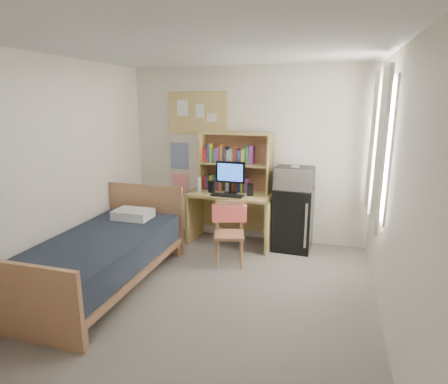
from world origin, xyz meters
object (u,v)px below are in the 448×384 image
(desk, at_px, (232,218))
(speaker_right, at_px, (250,190))
(desk_fan, at_px, (296,156))
(microwave, at_px, (295,178))
(speaker_left, at_px, (211,187))
(bulletin_board, at_px, (198,113))
(monitor, at_px, (230,179))
(mini_fridge, at_px, (293,218))
(bed, at_px, (102,262))
(desk_chair, at_px, (229,234))

(desk, height_order, speaker_right, speaker_right)
(desk, distance_m, desk_fan, 1.33)
(microwave, bearing_deg, speaker_left, -174.30)
(bulletin_board, relative_size, monitor, 2.03)
(desk, relative_size, desk_fan, 4.04)
(monitor, relative_size, speaker_left, 2.70)
(mini_fridge, height_order, speaker_left, speaker_left)
(speaker_left, xyz_separation_m, speaker_right, (0.60, -0.04, 0.00))
(desk, relative_size, bed, 0.58)
(bed, height_order, desk_fan, desk_fan)
(speaker_right, height_order, microwave, microwave)
(desk_fan, bearing_deg, desk, -175.75)
(microwave, bearing_deg, desk_fan, 0.00)
(speaker_left, xyz_separation_m, desk_fan, (1.21, 0.06, 0.50))
(desk, height_order, desk_chair, desk_chair)
(microwave, distance_m, desk_fan, 0.30)
(monitor, distance_m, speaker_right, 0.33)
(bulletin_board, height_order, speaker_right, bulletin_board)
(mini_fridge, bearing_deg, desk_fan, -90.00)
(monitor, distance_m, microwave, 0.92)
(monitor, height_order, microwave, monitor)
(desk_fan, bearing_deg, desk_chair, -131.71)
(microwave, bearing_deg, bed, -136.11)
(speaker_left, bearing_deg, bed, -111.07)
(desk_chair, distance_m, microwave, 1.24)
(monitor, distance_m, speaker_left, 0.33)
(speaker_left, relative_size, speaker_right, 0.98)
(speaker_right, bearing_deg, desk_fan, 13.77)
(bulletin_board, bearing_deg, speaker_left, -47.37)
(desk_chair, height_order, bed, desk_chair)
(mini_fridge, height_order, monitor, monitor)
(mini_fridge, bearing_deg, desk_chair, -131.00)
(desk_chair, bearing_deg, monitor, 89.14)
(monitor, distance_m, desk_fan, 0.98)
(bulletin_board, height_order, desk, bulletin_board)
(desk, xyz_separation_m, microwave, (0.91, 0.02, 0.67))
(mini_fridge, bearing_deg, bulletin_board, 172.70)
(bulletin_board, relative_size, speaker_left, 5.48)
(desk, xyz_separation_m, speaker_right, (0.30, -0.08, 0.48))
(bed, xyz_separation_m, microwave, (2.00, 1.75, 0.76))
(desk_chair, relative_size, mini_fridge, 0.91)
(bulletin_board, distance_m, bed, 2.65)
(bulletin_board, distance_m, speaker_left, 1.16)
(speaker_left, distance_m, desk_fan, 1.31)
(bed, distance_m, monitor, 2.11)
(bed, bearing_deg, desk_chair, 38.63)
(desk_chair, bearing_deg, mini_fridge, 31.44)
(speaker_left, bearing_deg, desk_chair, -52.07)
(mini_fridge, height_order, bed, mini_fridge)
(monitor, bearing_deg, bulletin_board, 153.03)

